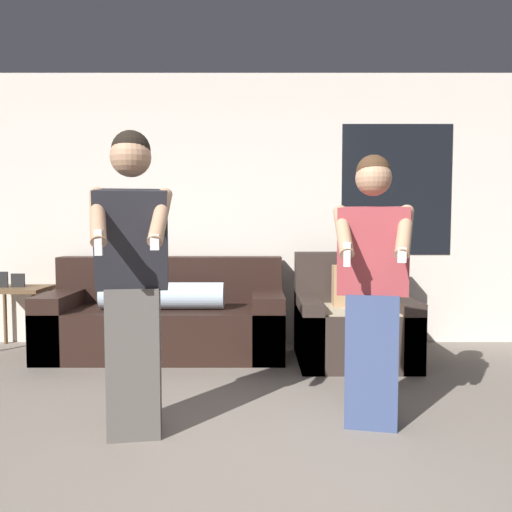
{
  "coord_description": "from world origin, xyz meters",
  "views": [
    {
      "loc": [
        -0.09,
        -1.91,
        1.21
      ],
      "look_at": [
        -0.09,
        0.97,
        1.02
      ],
      "focal_mm": 35.0,
      "sensor_mm": 36.0,
      "label": 1
    }
  ],
  "objects_px": {
    "couch": "(166,319)",
    "armchair": "(353,324)",
    "person_left": "(133,281)",
    "person_right": "(372,290)",
    "side_table": "(19,296)"
  },
  "relations": [
    {
      "from": "couch",
      "to": "armchair",
      "type": "height_order",
      "value": "armchair"
    },
    {
      "from": "person_left",
      "to": "couch",
      "type": "bearing_deg",
      "value": 94.66
    },
    {
      "from": "person_left",
      "to": "person_right",
      "type": "xyz_separation_m",
      "value": [
        1.38,
        0.15,
        -0.07
      ]
    },
    {
      "from": "side_table",
      "to": "person_left",
      "type": "height_order",
      "value": "person_left"
    },
    {
      "from": "person_right",
      "to": "couch",
      "type": "bearing_deg",
      "value": 132.67
    },
    {
      "from": "armchair",
      "to": "side_table",
      "type": "height_order",
      "value": "armchair"
    },
    {
      "from": "side_table",
      "to": "armchair",
      "type": "bearing_deg",
      "value": -7.5
    },
    {
      "from": "side_table",
      "to": "person_left",
      "type": "distance_m",
      "value": 2.58
    },
    {
      "from": "couch",
      "to": "person_right",
      "type": "height_order",
      "value": "person_right"
    },
    {
      "from": "armchair",
      "to": "side_table",
      "type": "distance_m",
      "value": 3.19
    },
    {
      "from": "couch",
      "to": "person_left",
      "type": "distance_m",
      "value": 1.9
    },
    {
      "from": "armchair",
      "to": "person_left",
      "type": "height_order",
      "value": "person_left"
    },
    {
      "from": "person_left",
      "to": "armchair",
      "type": "bearing_deg",
      "value": 45.34
    },
    {
      "from": "couch",
      "to": "person_left",
      "type": "xyz_separation_m",
      "value": [
        0.15,
        -1.81,
        0.57
      ]
    },
    {
      "from": "person_left",
      "to": "side_table",
      "type": "bearing_deg",
      "value": 128.95
    }
  ]
}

